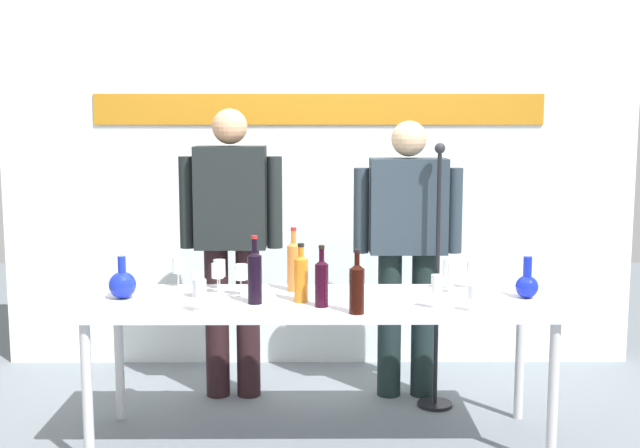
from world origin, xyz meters
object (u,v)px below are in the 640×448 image
(wine_bottle_1, at_px, (255,275))
(display_table, at_px, (320,310))
(presenter_right, at_px, (407,240))
(wine_glass_right_0, at_px, (437,285))
(wine_glass_right_1, at_px, (453,272))
(wine_glass_left_1, at_px, (219,269))
(wine_glass_right_4, at_px, (472,269))
(decanter_blue_left, at_px, (122,284))
(wine_bottle_0, at_px, (294,264))
(decanter_blue_right, at_px, (527,285))
(wine_glass_left_4, at_px, (197,279))
(wine_bottle_4, at_px, (301,276))
(presenter_left, at_px, (231,234))
(wine_glass_left_0, at_px, (200,288))
(wine_glass_right_3, at_px, (450,268))
(wine_glass_left_3, at_px, (218,272))
(wine_glass_left_2, at_px, (178,265))
(wine_bottle_2, at_px, (357,287))
(wine_glass_right_2, at_px, (474,293))
(microphone_stand, at_px, (436,321))
(wine_glass_left_5, at_px, (241,273))
(wine_bottle_3, at_px, (322,281))

(wine_bottle_1, bearing_deg, display_table, 16.88)
(presenter_right, distance_m, wine_glass_right_0, 0.89)
(wine_glass_right_1, bearing_deg, wine_glass_left_1, 174.38)
(presenter_right, bearing_deg, wine_glass_right_4, -56.27)
(display_table, bearing_deg, wine_bottle_1, -163.12)
(decanter_blue_left, height_order, wine_bottle_0, wine_bottle_0)
(decanter_blue_left, xyz_separation_m, wine_glass_left_1, (0.46, 0.23, 0.03))
(decanter_blue_right, distance_m, presenter_right, 0.86)
(wine_bottle_1, height_order, wine_glass_left_1, wine_bottle_1)
(wine_glass_left_4, bearing_deg, wine_bottle_1, -24.57)
(wine_bottle_4, bearing_deg, presenter_right, 50.49)
(presenter_left, distance_m, wine_bottle_1, 0.80)
(display_table, bearing_deg, wine_glass_left_0, -155.22)
(wine_glass_left_1, distance_m, wine_glass_right_0, 1.18)
(wine_bottle_4, distance_m, wine_glass_right_3, 0.83)
(wine_glass_left_3, bearing_deg, decanter_blue_left, -165.86)
(wine_bottle_4, bearing_deg, wine_glass_left_2, 152.70)
(decanter_blue_right, xyz_separation_m, wine_bottle_4, (-1.14, -0.08, 0.06))
(wine_bottle_2, bearing_deg, decanter_blue_left, 164.89)
(presenter_left, bearing_deg, wine_glass_left_1, -92.52)
(wine_glass_right_1, bearing_deg, wine_glass_left_0, -162.86)
(wine_glass_left_2, distance_m, wine_glass_right_2, 1.58)
(wine_glass_left_0, bearing_deg, wine_bottle_1, 33.73)
(wine_glass_left_1, relative_size, wine_glass_right_2, 1.21)
(wine_glass_left_2, bearing_deg, wine_glass_right_1, -6.14)
(wine_glass_right_2, distance_m, microphone_stand, 0.82)
(wine_glass_right_3, xyz_separation_m, microphone_stand, (-0.02, 0.28, -0.36))
(wine_bottle_4, xyz_separation_m, wine_glass_left_5, (-0.31, 0.14, -0.01))
(wine_bottle_3, bearing_deg, wine_glass_left_4, 161.80)
(wine_glass_left_2, distance_m, wine_glass_right_1, 1.46)
(wine_glass_right_1, relative_size, wine_glass_right_4, 1.07)
(display_table, xyz_separation_m, presenter_left, (-0.52, 0.68, 0.28))
(presenter_right, distance_m, wine_glass_right_4, 0.54)
(wine_glass_right_3, bearing_deg, wine_glass_right_1, -86.82)
(decanter_blue_left, height_order, presenter_left, presenter_left)
(wine_glass_left_4, bearing_deg, wine_glass_left_5, 10.46)
(wine_bottle_4, relative_size, wine_glass_left_0, 1.89)
(wine_glass_right_3, bearing_deg, presenter_left, 158.87)
(wine_bottle_0, bearing_deg, wine_glass_left_0, -133.71)
(display_table, height_order, wine_glass_left_5, wine_glass_left_5)
(display_table, bearing_deg, wine_bottle_3, -87.99)
(wine_glass_left_5, xyz_separation_m, wine_glass_right_4, (1.22, 0.16, -0.01))
(wine_bottle_1, xyz_separation_m, microphone_stand, (0.99, 0.59, -0.38))
(decanter_blue_left, height_order, wine_glass_left_5, decanter_blue_left)
(presenter_left, height_order, wine_bottle_2, presenter_left)
(decanter_blue_left, distance_m, wine_glass_left_0, 0.51)
(wine_bottle_4, height_order, wine_glass_right_4, wine_bottle_4)
(wine_bottle_3, relative_size, microphone_stand, 0.20)
(decanter_blue_right, distance_m, wine_glass_left_4, 1.66)
(wine_bottle_1, height_order, wine_bottle_3, wine_bottle_1)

